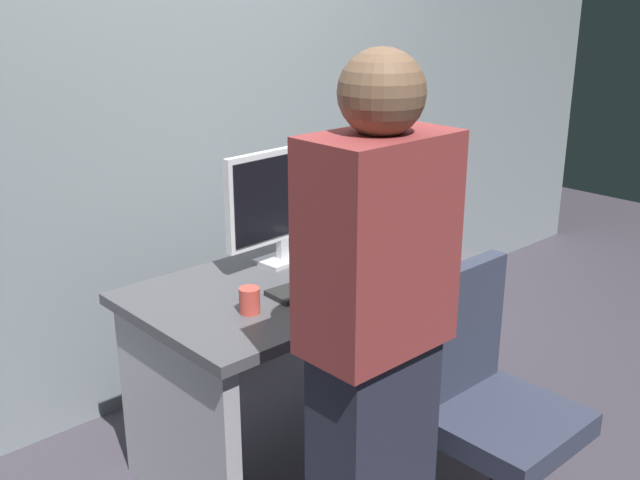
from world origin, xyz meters
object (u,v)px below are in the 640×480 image
object	(u,v)px
person_at_desk	(375,348)
cell_phone	(429,249)
desk	(311,330)
office_chair	(487,424)
cup_near_keyboard	(250,300)
monitor	(282,199)
keyboard	(322,284)
mouse	(376,260)
book_stack	(376,233)

from	to	relation	value
person_at_desk	cell_phone	world-z (taller)	person_at_desk
desk	person_at_desk	bearing A→B (deg)	-120.00
cell_phone	office_chair	bearing A→B (deg)	-117.77
desk	cup_near_keyboard	distance (m)	0.49
monitor	cell_phone	world-z (taller)	monitor
keyboard	cup_near_keyboard	xyz separation A→B (m)	(-0.34, -0.01, 0.03)
desk	cell_phone	distance (m)	0.61
cup_near_keyboard	monitor	bearing A→B (deg)	37.28
person_at_desk	mouse	bearing A→B (deg)	42.84
office_chair	person_at_desk	size ratio (longest dim) A/B	0.57
person_at_desk	keyboard	xyz separation A→B (m)	(0.37, 0.61, -0.09)
monitor	mouse	distance (m)	0.44
cup_near_keyboard	desk	bearing A→B (deg)	17.64
keyboard	office_chair	bearing A→B (deg)	-78.30
mouse	person_at_desk	bearing A→B (deg)	-137.16
person_at_desk	mouse	xyz separation A→B (m)	(0.68, 0.63, -0.09)
monitor	keyboard	xyz separation A→B (m)	(-0.06, -0.30, -0.25)
keyboard	mouse	world-z (taller)	mouse
desk	mouse	world-z (taller)	mouse
office_chair	person_at_desk	distance (m)	0.63
mouse	keyboard	bearing A→B (deg)	-175.83
keyboard	mouse	xyz separation A→B (m)	(0.31, 0.02, 0.01)
desk	cup_near_keyboard	bearing A→B (deg)	-162.36
mouse	cup_near_keyboard	distance (m)	0.65
office_chair	cup_near_keyboard	distance (m)	0.88
desk	mouse	xyz separation A→B (m)	(0.26, -0.09, 0.25)
mouse	book_stack	xyz separation A→B (m)	(0.20, 0.19, 0.02)
monitor	book_stack	distance (m)	0.51
book_stack	desk	bearing A→B (deg)	-168.02
desk	cell_phone	xyz separation A→B (m)	(0.55, -0.13, 0.24)
cup_near_keyboard	book_stack	size ratio (longest dim) A/B	0.41
desk	mouse	size ratio (longest dim) A/B	13.67
book_stack	cell_phone	distance (m)	0.24
person_at_desk	cell_phone	xyz separation A→B (m)	(0.97, 0.60, -0.10)
desk	person_at_desk	distance (m)	0.90
office_chair	book_stack	bearing A→B (deg)	65.43
office_chair	keyboard	size ratio (longest dim) A/B	2.19
keyboard	cell_phone	world-z (taller)	keyboard
cup_near_keyboard	cell_phone	size ratio (longest dim) A/B	0.61
desk	monitor	bearing A→B (deg)	86.22
person_at_desk	mouse	distance (m)	0.93
monitor	cup_near_keyboard	xyz separation A→B (m)	(-0.40, -0.30, -0.21)
cell_phone	book_stack	bearing A→B (deg)	119.38
monitor	desk	bearing A→B (deg)	-93.78
person_at_desk	cell_phone	bearing A→B (deg)	31.80
desk	keyboard	world-z (taller)	keyboard
mouse	book_stack	world-z (taller)	book_stack
keyboard	book_stack	world-z (taller)	book_stack
keyboard	person_at_desk	bearing A→B (deg)	-118.53
book_stack	mouse	bearing A→B (deg)	-136.32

